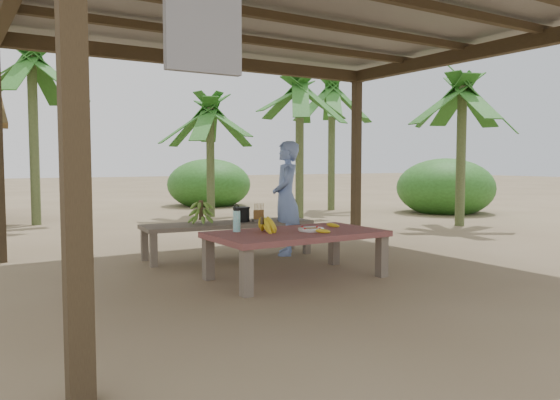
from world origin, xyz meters
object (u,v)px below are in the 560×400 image
bench (229,227)px  woman (286,198)px  cooking_pot (241,215)px  water_flask (237,220)px  work_table (296,237)px  plate (311,229)px  ripe_banana_bunch (262,224)px

bench → woman: 0.85m
bench → cooking_pot: bearing=5.0°
water_flask → work_table: bearing=-29.3°
plate → cooking_pot: bearing=89.7°
plate → woman: woman is taller
ripe_banana_bunch → woman: size_ratio=0.19×
ripe_banana_bunch → plate: bearing=-19.0°
woman → work_table: bearing=2.5°
plate → work_table: bearing=155.1°
plate → ripe_banana_bunch: bearing=161.0°
work_table → woman: (0.70, 1.31, 0.32)m
work_table → bench: size_ratio=0.80×
water_flask → cooking_pot: (0.70, 1.23, -0.08)m
work_table → water_flask: (-0.55, 0.31, 0.19)m
woman → ripe_banana_bunch: bearing=-10.5°
bench → cooking_pot: size_ratio=10.33×
work_table → water_flask: bearing=150.7°
plate → woman: (0.56, 1.38, 0.23)m
bench → plate: plate is taller
work_table → water_flask: 0.65m
bench → woman: bearing=-12.3°
work_table → plate: (0.14, -0.07, 0.08)m
work_table → plate: 0.18m
woman → bench: bearing=-76.5°
bench → ripe_banana_bunch: 1.48m
plate → bench: bearing=96.3°
ripe_banana_bunch → woman: 1.61m
water_flask → cooking_pot: water_flask is taller
cooking_pot → bench: bearing=-179.9°
ripe_banana_bunch → water_flask: size_ratio=1.00×
water_flask → bench: bearing=67.5°
work_table → plate: plate is taller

